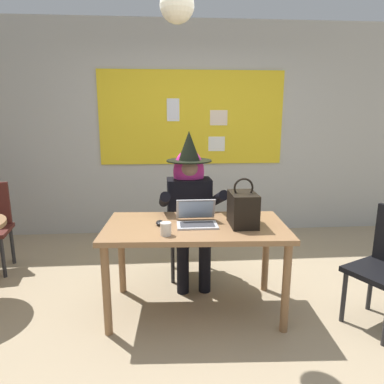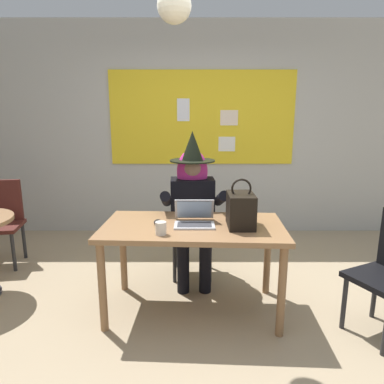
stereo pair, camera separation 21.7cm
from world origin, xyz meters
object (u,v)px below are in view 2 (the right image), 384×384
object	(u,v)px
computer_mouse	(157,222)
desk_main	(192,236)
coffee_mug	(160,228)
chair_spare_by_window	(1,218)
handbag	(240,210)
laptop	(194,219)
person_costumed	(192,199)
chair_at_desk	(192,223)

from	to	relation	value
computer_mouse	desk_main	bearing A→B (deg)	-5.23
coffee_mug	chair_spare_by_window	distance (m)	2.19
computer_mouse	coffee_mug	xyz separation A→B (m)	(0.05, -0.24, 0.03)
chair_spare_by_window	handbag	bearing A→B (deg)	59.19
laptop	computer_mouse	world-z (taller)	laptop
computer_mouse	chair_spare_by_window	bearing A→B (deg)	150.87
handbag	coffee_mug	xyz separation A→B (m)	(-0.60, -0.19, -0.09)
person_costumed	coffee_mug	world-z (taller)	person_costumed
person_costumed	coffee_mug	distance (m)	0.87
laptop	desk_main	bearing A→B (deg)	-122.14
desk_main	chair_spare_by_window	xyz separation A→B (m)	(-2.06, 0.95, -0.14)
desk_main	chair_at_desk	distance (m)	0.75
desk_main	person_costumed	xyz separation A→B (m)	(-0.00, 0.61, 0.15)
desk_main	chair_at_desk	bearing A→B (deg)	90.23
chair_at_desk	handbag	xyz separation A→B (m)	(0.37, -0.77, 0.36)
person_costumed	laptop	world-z (taller)	person_costumed
laptop	handbag	world-z (taller)	handbag
desk_main	chair_spare_by_window	bearing A→B (deg)	155.22
computer_mouse	coffee_mug	world-z (taller)	coffee_mug
desk_main	handbag	world-z (taller)	handbag
desk_main	chair_spare_by_window	world-z (taller)	chair_spare_by_window
chair_at_desk	computer_mouse	world-z (taller)	chair_at_desk
desk_main	person_costumed	size ratio (longest dim) A/B	1.01
desk_main	laptop	distance (m)	0.14
computer_mouse	coffee_mug	distance (m)	0.25
chair_spare_by_window	laptop	bearing A→B (deg)	57.02
chair_at_desk	chair_spare_by_window	xyz separation A→B (m)	(-2.05, 0.21, -0.01)
desk_main	chair_at_desk	size ratio (longest dim) A/B	1.59
computer_mouse	handbag	xyz separation A→B (m)	(0.65, -0.05, 0.12)
computer_mouse	chair_spare_by_window	world-z (taller)	chair_spare_by_window
person_costumed	handbag	size ratio (longest dim) A/B	3.82
computer_mouse	handbag	world-z (taller)	handbag
chair_spare_by_window	coffee_mug	bearing A→B (deg)	48.47
chair_at_desk	computer_mouse	size ratio (longest dim) A/B	8.82
handbag	person_costumed	bearing A→B (deg)	119.81
chair_at_desk	computer_mouse	bearing A→B (deg)	-20.72
desk_main	coffee_mug	distance (m)	0.35
computer_mouse	coffee_mug	bearing A→B (deg)	-80.35
chair_at_desk	person_costumed	distance (m)	0.31
desk_main	laptop	bearing A→B (deg)	57.98
laptop	chair_spare_by_window	distance (m)	2.28
chair_at_desk	chair_spare_by_window	size ratio (longest dim) A/B	1.02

